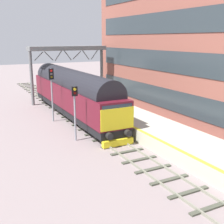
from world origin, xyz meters
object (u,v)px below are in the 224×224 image
(signal_post_near, at_px, (75,107))
(platform_number_sign, at_px, (127,109))
(diesel_locomotive, at_px, (72,92))
(signal_post_mid, at_px, (52,88))

(signal_post_near, height_order, platform_number_sign, signal_post_near)
(signal_post_near, bearing_deg, diesel_locomotive, 71.72)
(diesel_locomotive, bearing_deg, platform_number_sign, -75.10)
(signal_post_mid, distance_m, platform_number_sign, 7.77)
(diesel_locomotive, xyz_separation_m, signal_post_mid, (-2.29, -0.88, 0.67))
(diesel_locomotive, xyz_separation_m, signal_post_near, (-2.29, -6.92, 0.13))
(signal_post_mid, xyz_separation_m, platform_number_sign, (4.23, -6.43, -1.04))
(diesel_locomotive, bearing_deg, signal_post_mid, -159.04)
(signal_post_near, bearing_deg, signal_post_mid, 90.00)
(diesel_locomotive, relative_size, platform_number_sign, 11.65)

